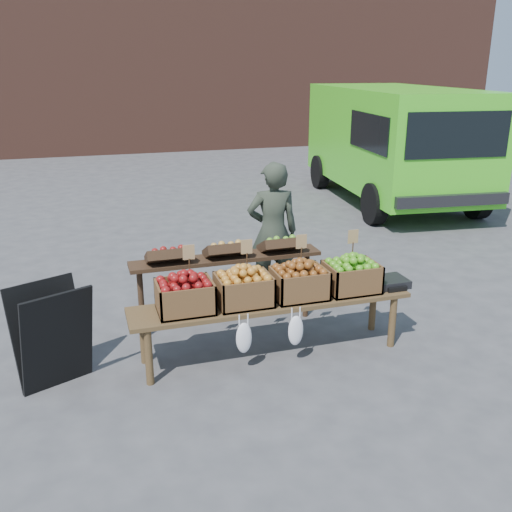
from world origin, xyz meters
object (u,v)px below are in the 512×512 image
object	(u,v)px
chalkboard_sign	(53,336)
display_bench	(271,327)
vendor	(273,232)
crate_russet_pears	(244,290)
crate_golden_apples	(185,297)
weighing_scale	(389,282)
crate_red_apples	(299,283)
back_table	(227,282)
delivery_van	(393,146)
crate_green_apples	(351,277)

from	to	relation	value
chalkboard_sign	display_bench	xyz separation A→B (m)	(1.98, -0.05, -0.18)
vendor	crate_russet_pears	size ratio (longest dim) A/B	3.30
crate_golden_apples	crate_russet_pears	bearing A→B (deg)	0.00
chalkboard_sign	crate_golden_apples	size ratio (longest dim) A/B	1.88
weighing_scale	crate_red_apples	bearing A→B (deg)	180.00
vendor	chalkboard_sign	bearing A→B (deg)	36.16
display_bench	chalkboard_sign	bearing A→B (deg)	178.64
back_table	crate_golden_apples	size ratio (longest dim) A/B	4.20
back_table	crate_russet_pears	size ratio (longest dim) A/B	4.20
weighing_scale	delivery_van	bearing A→B (deg)	59.86
display_bench	weighing_scale	world-z (taller)	weighing_scale
display_bench	crate_red_apples	bearing A→B (deg)	0.00
crate_russet_pears	display_bench	bearing A→B (deg)	0.00
vendor	back_table	distance (m)	1.00
crate_golden_apples	crate_green_apples	bearing A→B (deg)	0.00
chalkboard_sign	back_table	xyz separation A→B (m)	(1.73, 0.67, 0.05)
back_table	crate_green_apples	distance (m)	1.31
delivery_van	crate_golden_apples	size ratio (longest dim) A/B	10.02
crate_golden_apples	weighing_scale	xyz separation A→B (m)	(2.08, 0.00, -0.10)
vendor	crate_red_apples	xyz separation A→B (m)	(-0.19, -1.35, -0.12)
back_table	crate_red_apples	bearing A→B (deg)	-53.82
delivery_van	crate_green_apples	world-z (taller)	delivery_van
vendor	back_table	xyz separation A→B (m)	(-0.72, -0.63, -0.31)
vendor	display_bench	bearing A→B (deg)	79.05
crate_russet_pears	crate_red_apples	size ratio (longest dim) A/B	1.00
display_bench	crate_red_apples	distance (m)	0.51
back_table	crate_russet_pears	distance (m)	0.75
back_table	display_bench	xyz separation A→B (m)	(0.25, -0.72, -0.24)
display_bench	weighing_scale	size ratio (longest dim) A/B	7.94
delivery_van	chalkboard_sign	bearing A→B (deg)	-134.11
crate_red_apples	crate_golden_apples	bearing A→B (deg)	180.00
chalkboard_sign	crate_red_apples	size ratio (longest dim) A/B	1.88
crate_russet_pears	weighing_scale	world-z (taller)	crate_russet_pears
crate_red_apples	crate_green_apples	size ratio (longest dim) A/B	1.00
back_table	crate_green_apples	size ratio (longest dim) A/B	4.20
delivery_van	display_bench	world-z (taller)	delivery_van
crate_red_apples	crate_green_apples	xyz separation A→B (m)	(0.55, 0.00, 0.00)
chalkboard_sign	display_bench	size ratio (longest dim) A/B	0.35
weighing_scale	crate_green_apples	bearing A→B (deg)	180.00
display_bench	crate_green_apples	bearing A→B (deg)	0.00
crate_russet_pears	weighing_scale	bearing A→B (deg)	0.00
display_bench	crate_russet_pears	bearing A→B (deg)	180.00
chalkboard_sign	display_bench	world-z (taller)	chalkboard_sign
crate_golden_apples	crate_red_apples	xyz separation A→B (m)	(1.10, 0.00, 0.00)
crate_green_apples	crate_russet_pears	bearing A→B (deg)	180.00
back_table	crate_red_apples	distance (m)	0.91
display_bench	crate_red_apples	xyz separation A→B (m)	(0.28, 0.00, 0.42)
vendor	delivery_van	bearing A→B (deg)	-125.82
crate_green_apples	vendor	bearing A→B (deg)	104.88
vendor	chalkboard_sign	xyz separation A→B (m)	(-2.45, -1.30, -0.36)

